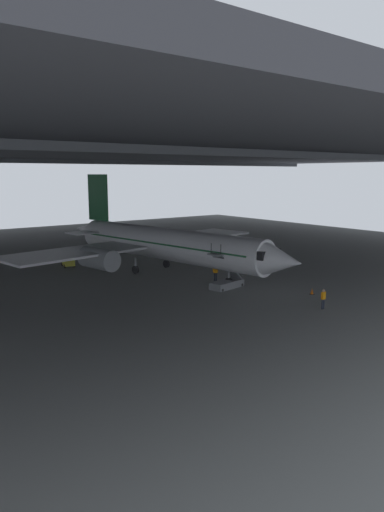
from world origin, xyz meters
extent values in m
plane|color=slate|center=(0.00, 0.00, 0.00)|extent=(110.00, 110.00, 0.00)
cube|color=#38383D|center=(0.00, 13.75, 14.03)|extent=(121.00, 99.00, 1.20)
cube|color=#4C4F54|center=(0.00, -11.00, 13.03)|extent=(115.50, 0.50, 0.70)
cube|color=#4C4F54|center=(0.00, 30.25, 13.03)|extent=(115.50, 0.50, 0.70)
cylinder|color=white|center=(0.03, -0.73, 3.39)|extent=(7.79, 26.86, 3.57)
cone|color=white|center=(2.42, -15.46, 3.39)|extent=(4.14, 4.79, 3.50)
cube|color=black|center=(2.06, -13.24, 3.83)|extent=(3.40, 2.95, 0.79)
cone|color=white|center=(-2.36, 14.00, 3.74)|extent=(3.91, 6.13, 3.04)
cube|color=#19592D|center=(-1.99, 11.77, 8.10)|extent=(0.86, 3.89, 5.85)
cube|color=white|center=(0.63, 11.21, 3.92)|extent=(4.96, 3.61, 0.16)
cube|color=white|center=(-4.31, 10.41, 3.92)|extent=(4.96, 3.61, 0.16)
cube|color=white|center=(8.48, 5.01, 3.03)|extent=(15.79, 8.80, 0.24)
cylinder|color=#9EA3A8|center=(7.02, 2.80, 2.40)|extent=(2.93, 4.94, 2.21)
cube|color=white|center=(-9.79, 2.04, 3.03)|extent=(15.79, 8.80, 0.24)
cylinder|color=#9EA3A8|center=(-7.71, 0.41, 2.40)|extent=(2.93, 4.94, 2.21)
cube|color=#19592D|center=(0.03, -0.73, 3.65)|extent=(7.55, 24.95, 0.16)
cylinder|color=#9EA3A8|center=(1.46, -9.55, 1.25)|extent=(0.20, 0.20, 1.15)
cylinder|color=black|center=(1.46, -9.55, 0.45)|extent=(0.44, 0.94, 0.90)
cylinder|color=#9EA3A8|center=(1.97, 2.21, 1.25)|extent=(0.20, 0.20, 1.15)
cylinder|color=black|center=(1.97, 2.21, 0.45)|extent=(0.44, 0.94, 0.90)
cylinder|color=#9EA3A8|center=(-2.74, 1.45, 1.25)|extent=(0.20, 0.20, 1.15)
cylinder|color=black|center=(-2.74, 1.45, 0.45)|extent=(0.44, 0.94, 0.90)
cube|color=slate|center=(1.00, -9.79, 0.35)|extent=(3.92, 2.08, 0.70)
cube|color=slate|center=(1.00, -9.79, 2.13)|extent=(3.63, 1.84, 2.96)
cube|color=slate|center=(-0.67, -10.06, 3.56)|extent=(1.29, 1.46, 0.12)
cylinder|color=black|center=(-0.57, -10.65, 4.06)|extent=(0.06, 0.06, 1.00)
cylinder|color=black|center=(-0.76, -9.47, 4.06)|extent=(0.06, 0.06, 1.00)
cylinder|color=black|center=(-0.39, -10.72, 0.15)|extent=(0.32, 0.17, 0.30)
cylinder|color=black|center=(-0.61, -9.34, 0.15)|extent=(0.32, 0.17, 0.30)
cylinder|color=black|center=(2.62, -10.23, 0.15)|extent=(0.32, 0.17, 0.30)
cylinder|color=black|center=(2.39, -8.85, 0.15)|extent=(0.32, 0.17, 0.30)
cylinder|color=#232838|center=(2.50, -20.23, 0.43)|extent=(0.14, 0.14, 0.85)
cylinder|color=#232838|center=(2.32, -20.22, 0.43)|extent=(0.14, 0.14, 0.85)
cube|color=orange|center=(2.41, -20.22, 1.15)|extent=(0.37, 0.24, 0.60)
cylinder|color=orange|center=(2.64, -20.23, 1.18)|extent=(0.09, 0.09, 0.57)
cylinder|color=orange|center=(2.18, -20.21, 1.18)|extent=(0.09, 0.09, 0.57)
sphere|color=beige|center=(2.41, -20.22, 1.58)|extent=(0.23, 0.23, 0.23)
cylinder|color=#232838|center=(2.05, -6.93, 0.44)|extent=(0.14, 0.14, 0.88)
cylinder|color=#232838|center=(1.92, -6.80, 0.44)|extent=(0.14, 0.14, 0.88)
cube|color=orange|center=(1.99, -6.87, 1.19)|extent=(0.41, 0.41, 0.62)
cylinder|color=orange|center=(2.15, -7.03, 1.22)|extent=(0.09, 0.09, 0.59)
cylinder|color=orange|center=(1.82, -6.70, 1.22)|extent=(0.09, 0.09, 0.59)
sphere|color=beige|center=(1.99, -6.87, 1.64)|extent=(0.24, 0.24, 0.24)
cube|color=black|center=(5.60, -16.56, 0.02)|extent=(0.36, 0.36, 0.04)
cone|color=orange|center=(5.60, -16.56, 0.32)|extent=(0.30, 0.30, 0.56)
cube|color=yellow|center=(-7.12, 9.96, 0.55)|extent=(1.60, 2.39, 0.70)
cylinder|color=black|center=(-6.74, 9.07, 0.22)|extent=(0.26, 0.47, 0.44)
cylinder|color=black|center=(-7.82, 9.28, 0.22)|extent=(0.26, 0.47, 0.44)
cylinder|color=black|center=(-6.43, 10.64, 0.22)|extent=(0.26, 0.47, 0.44)
cylinder|color=black|center=(-7.51, 10.85, 0.22)|extent=(0.26, 0.47, 0.44)
camera|label=1|loc=(-29.25, -43.75, 11.13)|focal=33.14mm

